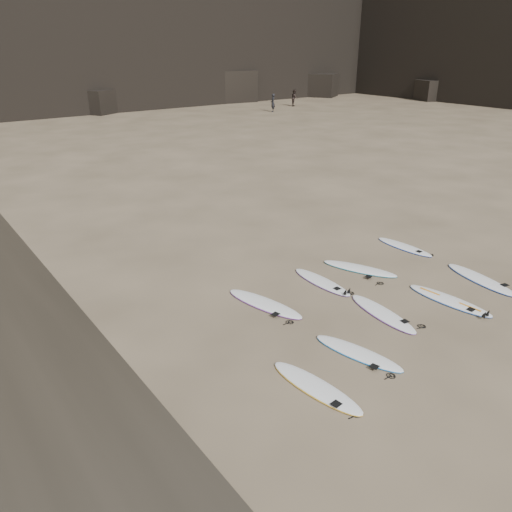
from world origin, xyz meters
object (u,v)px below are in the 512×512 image
Objects in this scene: surfboard_7 at (360,268)px; person_b at (295,98)px; surfboard_0 at (316,387)px; surfboard_4 at (480,279)px; surfboard_6 at (322,282)px; person_a at (273,103)px; surfboard_5 at (264,303)px; surfboard_1 at (358,353)px; surfboard_2 at (382,313)px; surfboard_3 at (449,300)px; surfboard_8 at (404,247)px.

person_b is at bearing 28.27° from surfboard_7.
person_b is (32.36, 38.45, 0.86)m from surfboard_0.
surfboard_4 is at bearing -170.31° from person_b.
surfboard_6 is 40.13m from person_a.
surfboard_7 is at bearing 142.01° from surfboard_4.
surfboard_5 is 1.43× the size of person_b.
surfboard_0 is 50.26m from person_b.
person_b is at bearing 37.79° from surfboard_1.
surfboard_5 is at bearing 141.03° from surfboard_2.
surfboard_1 is at bearing 179.25° from surfboard_3.
surfboard_3 is 3.03m from surfboard_7.
surfboard_6 is at bearing 155.08° from surfboard_7.
surfboard_3 reaches higher than surfboard_7.
surfboard_8 is (4.35, 2.69, -0.00)m from surfboard_2.
surfboard_4 reaches higher than surfboard_3.
person_b is (28.76, 34.82, 0.86)m from surfboard_6.
person_a is at bearing 71.71° from surfboard_4.
surfboard_0 is 1.34× the size of person_b.
surfboard_1 is at bearing -2.95° from person_a.
surfboard_7 is (1.66, 2.36, 0.00)m from surfboard_2.
surfboard_8 is (2.69, 0.33, -0.00)m from surfboard_7.
surfboard_4 reaches higher than surfboard_1.
surfboard_5 is 3.90m from surfboard_7.
surfboard_6 is 0.95× the size of surfboard_7.
surfboard_2 reaches higher than surfboard_1.
surfboard_5 is 2.25m from surfboard_6.
surfboard_7 is (3.59, 3.25, 0.00)m from surfboard_1.
surfboard_5 is at bearing 167.37° from surfboard_4.
surfboard_7 is at bearing 94.01° from surfboard_3.
person_a reaches higher than surfboard_2.
surfboard_3 is at bearing -9.80° from surfboard_1.
surfboard_8 is (2.25, 3.33, -0.00)m from surfboard_3.
person_a is (19.35, 32.08, 0.86)m from surfboard_8.
surfboard_7 is 1.37× the size of person_a.
surfboard_3 is 0.98× the size of surfboard_5.
surfboard_0 reaches higher than surfboard_6.
surfboard_0 is at bearing -4.41° from person_a.
surfboard_3 is at bearing -172.20° from person_b.
surfboard_3 is 1.40× the size of person_a.
surfboard_1 is 4.03m from surfboard_3.
surfboard_5 reaches higher than surfboard_7.
surfboard_2 is 2.88m from surfboard_7.
surfboard_2 is 0.96× the size of surfboard_3.
person_b is (24.69, 37.62, 0.86)m from surfboard_4.
person_a is (25.94, 32.43, 0.86)m from surfboard_5.
surfboard_4 is 1.04× the size of surfboard_7.
surfboard_2 reaches higher than surfboard_8.
surfboard_1 is at bearing -175.89° from person_b.
person_a is at bearing 38.15° from surfboard_5.
surfboard_1 is 48.93m from person_b.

